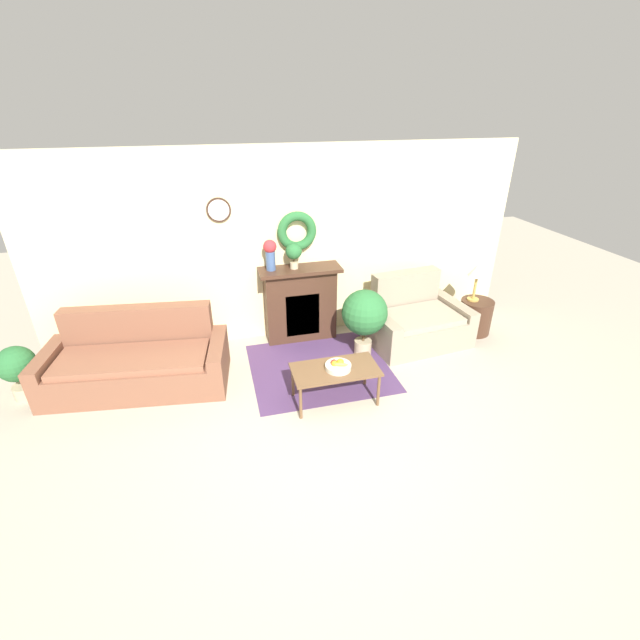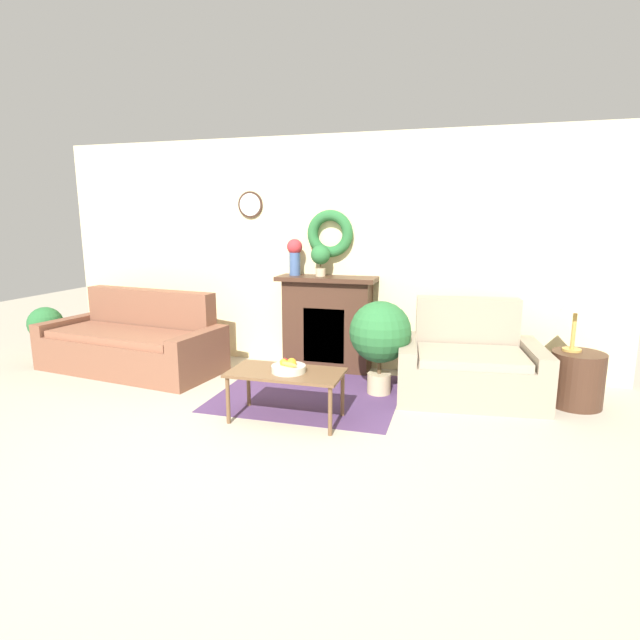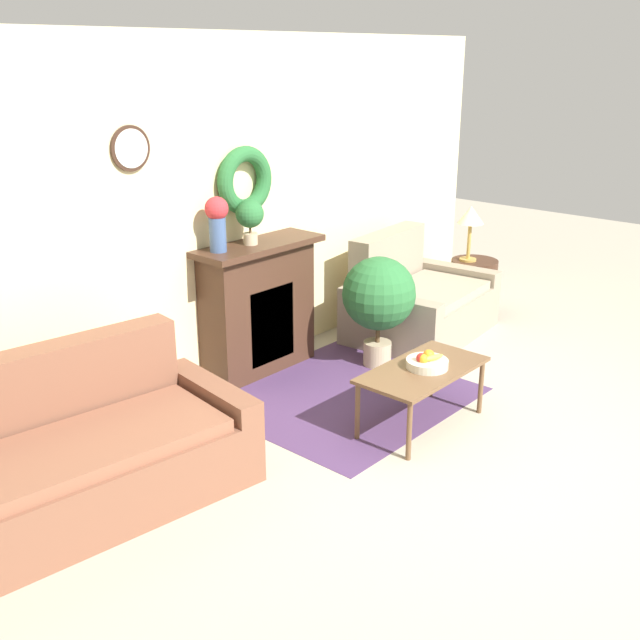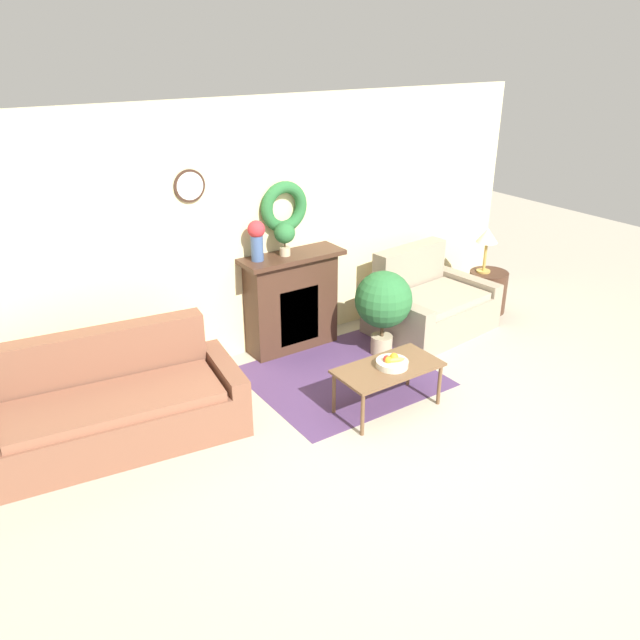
% 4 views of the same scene
% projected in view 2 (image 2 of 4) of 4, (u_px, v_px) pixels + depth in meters
% --- Properties ---
extents(ground_plane, '(16.00, 16.00, 0.00)m').
position_uv_depth(ground_plane, '(231.00, 455.00, 3.76)').
color(ground_plane, '#ADA38E').
extents(floor_rug, '(1.80, 1.61, 0.01)m').
position_uv_depth(floor_rug, '(310.00, 393.00, 5.12)').
color(floor_rug, '#4C335B').
rests_on(floor_rug, ground_plane).
extents(wall_back, '(6.80, 0.19, 2.70)m').
position_uv_depth(wall_back, '(323.00, 253.00, 5.92)').
color(wall_back, beige).
rests_on(wall_back, ground_plane).
extents(fireplace, '(1.15, 0.41, 1.11)m').
position_uv_depth(fireplace, '(327.00, 323.00, 5.85)').
color(fireplace, '#42281C').
rests_on(fireplace, ground_plane).
extents(couch_left, '(2.25, 1.20, 0.91)m').
position_uv_depth(couch_left, '(134.00, 344.00, 5.89)').
color(couch_left, brown).
rests_on(couch_left, ground_plane).
extents(loveseat_right, '(1.49, 1.14, 0.95)m').
position_uv_depth(loveseat_right, '(468.00, 365.00, 5.01)').
color(loveseat_right, gray).
rests_on(loveseat_right, ground_plane).
extents(coffee_table, '(1.00, 0.51, 0.45)m').
position_uv_depth(coffee_table, '(286.00, 376.00, 4.36)').
color(coffee_table, brown).
rests_on(coffee_table, ground_plane).
extents(fruit_bowl, '(0.30, 0.30, 0.12)m').
position_uv_depth(fruit_bowl, '(288.00, 367.00, 4.32)').
color(fruit_bowl, beige).
rests_on(fruit_bowl, coffee_table).
extents(side_table_by_loveseat, '(0.48, 0.48, 0.52)m').
position_uv_depth(side_table_by_loveseat, '(577.00, 379.00, 4.73)').
color(side_table_by_loveseat, '#42281C').
rests_on(side_table_by_loveseat, ground_plane).
extents(table_lamp, '(0.26, 0.26, 0.57)m').
position_uv_depth(table_lamp, '(576.00, 305.00, 4.65)').
color(table_lamp, '#B28E42').
rests_on(table_lamp, side_table_by_loveseat).
extents(vase_on_mantel_left, '(0.18, 0.18, 0.42)m').
position_uv_depth(vase_on_mantel_left, '(295.00, 254.00, 5.81)').
color(vase_on_mantel_left, '#3D5684').
rests_on(vase_on_mantel_left, fireplace).
extents(potted_plant_on_mantel, '(0.22, 0.22, 0.36)m').
position_uv_depth(potted_plant_on_mantel, '(321.00, 256.00, 5.71)').
color(potted_plant_on_mantel, tan).
rests_on(potted_plant_on_mantel, fireplace).
extents(potted_plant_floor_by_couch, '(0.42, 0.42, 0.68)m').
position_uv_depth(potted_plant_floor_by_couch, '(46.00, 328.00, 6.26)').
color(potted_plant_floor_by_couch, tan).
rests_on(potted_plant_floor_by_couch, ground_plane).
extents(potted_plant_floor_by_loveseat, '(0.62, 0.62, 0.95)m').
position_uv_depth(potted_plant_floor_by_loveseat, '(380.00, 334.00, 4.99)').
color(potted_plant_floor_by_loveseat, tan).
rests_on(potted_plant_floor_by_loveseat, ground_plane).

